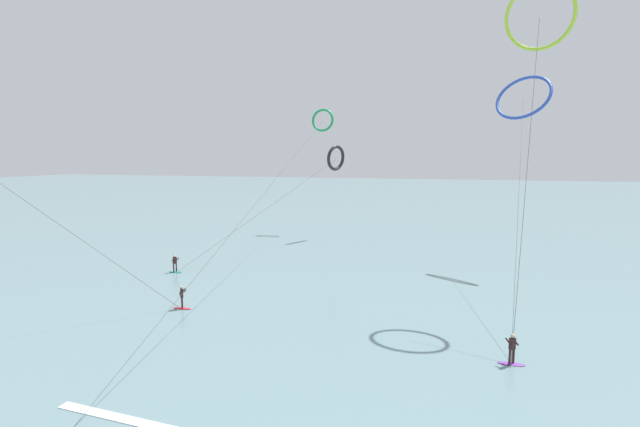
% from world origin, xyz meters
% --- Properties ---
extents(sea_water, '(400.00, 200.00, 0.08)m').
position_xyz_m(sea_water, '(0.00, 107.16, 0.04)').
color(sea_water, slate).
rests_on(sea_water, ground).
extents(surfer_violet, '(1.40, 0.73, 1.70)m').
position_xyz_m(surfer_violet, '(10.98, 20.55, 0.82)').
color(surfer_violet, purple).
rests_on(surfer_violet, ground).
extents(surfer_crimson, '(1.40, 0.72, 1.70)m').
position_xyz_m(surfer_crimson, '(-10.78, 23.79, 0.82)').
color(surfer_crimson, red).
rests_on(surfer_crimson, ground).
extents(surfer_teal, '(1.40, 0.70, 1.70)m').
position_xyz_m(surfer_teal, '(-17.04, 32.63, 0.82)').
color(surfer_teal, teal).
rests_on(surfer_teal, ground).
extents(kite_lime, '(4.75, 12.03, 22.90)m').
position_xyz_m(kite_lime, '(13.24, 31.15, 20.61)').
color(kite_lime, '#8CC62D').
rests_on(kite_lime, ground).
extents(kite_emerald, '(4.10, 50.53, 17.77)m').
position_xyz_m(kite_emerald, '(-9.57, 59.43, 16.03)').
color(kite_emerald, '#199351').
rests_on(kite_emerald, ground).
extents(kite_charcoal, '(11.77, 23.17, 12.45)m').
position_xyz_m(kite_charcoal, '(-6.37, 54.08, 10.73)').
color(kite_charcoal, black).
rests_on(kite_charcoal, ground).
extents(kite_cobalt, '(6.61, 26.10, 18.92)m').
position_xyz_m(kite_cobalt, '(14.49, 43.89, 16.65)').
color(kite_cobalt, '#2647B7').
rests_on(kite_cobalt, ground).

